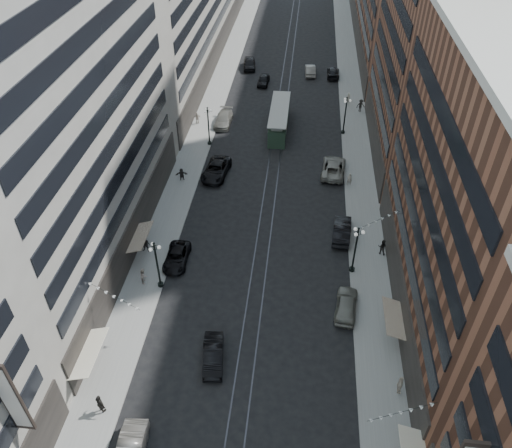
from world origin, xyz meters
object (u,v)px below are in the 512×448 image
at_px(pedestrian_7, 382,247).
at_px(pedestrian_extra_2, 100,404).
at_px(car_10, 342,230).
at_px(car_7, 216,170).
at_px(car_4, 346,305).
at_px(car_9, 249,64).
at_px(car_12, 333,73).
at_px(pedestrian_4, 400,385).
at_px(pedestrian_extra_1, 348,98).
at_px(streetcar, 279,120).
at_px(pedestrian_5, 182,174).
at_px(car_14, 310,70).
at_px(car_2, 177,257).
at_px(pedestrian_9, 361,105).
at_px(lamppost_sw_mid, 208,125).
at_px(lamppost_se_mid, 345,114).
at_px(car_11, 333,167).
at_px(pedestrian_2, 146,245).
at_px(car_8, 224,119).
at_px(lamppost_sw_far, 157,263).
at_px(car_5, 213,355).
at_px(pedestrian_8, 349,179).
at_px(lamppost_se_far, 355,248).
at_px(pedestrian_6, 197,118).
at_px(pedestrian_extra_0, 144,275).
at_px(car_13, 263,80).

bearing_deg(pedestrian_7, pedestrian_extra_2, 58.69).
bearing_deg(car_10, car_7, -29.27).
xyz_separation_m(car_4, pedestrian_extra_2, (-18.72, -12.07, 0.29)).
relative_size(car_9, car_12, 1.03).
relative_size(pedestrian_4, pedestrian_extra_1, 1.00).
height_order(car_7, car_9, car_9).
bearing_deg(streetcar, pedestrian_5, -127.41).
height_order(pedestrian_4, car_14, pedestrian_4).
xyz_separation_m(car_2, pedestrian_9, (20.40, 35.55, 0.45)).
height_order(lamppost_sw_mid, lamppost_se_mid, same).
relative_size(car_11, car_12, 1.21).
relative_size(pedestrian_2, car_8, 0.32).
distance_m(car_12, pedestrian_7, 45.73).
distance_m(pedestrian_4, pedestrian_extra_2, 22.87).
relative_size(pedestrian_2, car_11, 0.30).
xyz_separation_m(lamppost_sw_far, pedestrian_9, (21.20, 39.10, -1.98)).
xyz_separation_m(pedestrian_7, pedestrian_extra_1, (-2.11, 34.65, 0.05)).
xyz_separation_m(pedestrian_4, pedestrian_extra_2, (-22.52, -3.98, 0.01)).
bearing_deg(car_5, car_12, 72.23).
bearing_deg(car_14, lamppost_sw_mid, 59.80).
height_order(car_4, pedestrian_extra_1, pedestrian_extra_1).
bearing_deg(streetcar, car_9, 107.21).
relative_size(car_8, pedestrian_9, 2.87).
bearing_deg(car_14, pedestrian_8, 96.13).
xyz_separation_m(lamppost_se_far, car_8, (-17.39, 29.13, -2.29)).
distance_m(pedestrian_6, pedestrian_extra_1, 23.86).
bearing_deg(car_4, lamppost_se_far, -91.66).
xyz_separation_m(lamppost_se_far, car_7, (-16.24, 15.64, -2.26)).
bearing_deg(pedestrian_8, pedestrian_2, 28.93).
bearing_deg(car_10, pedestrian_8, -92.24).
xyz_separation_m(car_4, pedestrian_9, (3.60, 40.31, 0.30)).
height_order(lamppost_sw_mid, car_2, lamppost_sw_mid).
height_order(car_10, pedestrian_extra_1, pedestrian_extra_1).
bearing_deg(pedestrian_7, lamppost_se_mid, -65.83).
relative_size(lamppost_sw_far, car_10, 1.06).
bearing_deg(pedestrian_extra_2, car_5, -111.04).
distance_m(car_8, pedestrian_9, 21.06).
bearing_deg(pedestrian_extra_0, car_7, -20.47).
relative_size(car_14, pedestrian_9, 2.50).
bearing_deg(pedestrian_5, pedestrian_8, -10.78).
xyz_separation_m(car_9, car_13, (3.15, -6.71, -0.14)).
bearing_deg(streetcar, pedestrian_8, -54.85).
xyz_separation_m(car_14, pedestrian_8, (5.37, -33.80, 0.19)).
bearing_deg(car_7, car_2, -88.78).
height_order(lamppost_sw_far, pedestrian_4, lamppost_sw_far).
bearing_deg(pedestrian_extra_2, pedestrian_9, -79.71).
xyz_separation_m(car_9, pedestrian_8, (16.30, -35.45, 0.10)).
distance_m(car_13, pedestrian_extra_1, 15.23).
xyz_separation_m(lamppost_sw_mid, pedestrian_extra_1, (19.41, 14.47, -2.00)).
bearing_deg(car_9, car_8, -100.50).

